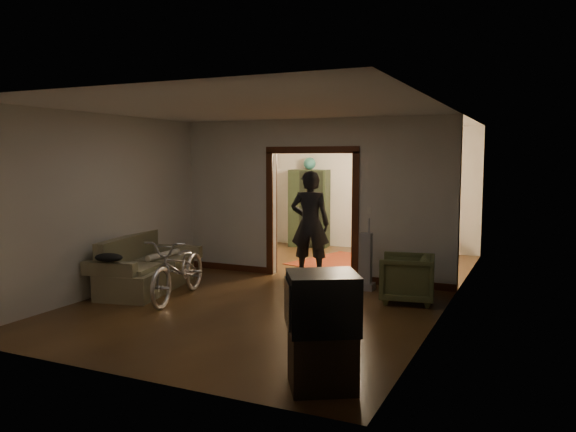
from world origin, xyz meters
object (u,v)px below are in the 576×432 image
Objects in this scene: bicycle at (179,268)px; sofa at (147,263)px; person at (310,224)px; desk at (412,240)px; locker at (309,208)px; armchair at (407,278)px.

sofa is at bearing 149.85° from bicycle.
desk is at bearing -128.16° from person.
desk is at bearing -13.90° from locker.
armchair is 0.42× the size of locker.
bicycle is 5.67m from desk.
person is at bearing -122.59° from desk.
bicycle reaches higher than armchair.
armchair is 0.41× the size of person.
sofa is at bearing -85.43° from armchair.
armchair is (3.15, 1.26, -0.12)m from bicycle.
bicycle is 0.94× the size of person.
person is 3.42m from locker.
bicycle is at bearing 50.07° from person.
locker is 2.65m from desk.
sofa is 1.94× the size of desk.
person is (-2.00, 1.10, 0.60)m from armchair.
desk is (2.40, 5.14, -0.11)m from bicycle.
sofa is 5.31m from locker.
bicycle is 0.97× the size of locker.
sofa is 0.99× the size of person.
bicycle is (0.83, -0.28, 0.04)m from sofa.
person is 1.03× the size of locker.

